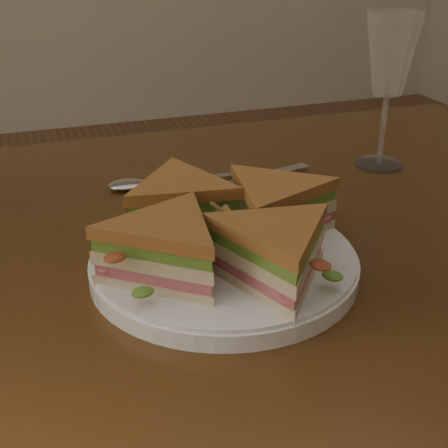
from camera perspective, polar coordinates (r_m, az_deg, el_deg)
name	(u,v)px	position (r m, az deg, el deg)	size (l,w,h in m)	color
table	(185,333)	(0.68, -3.61, -9.92)	(1.20, 0.80, 0.75)	#311C0B
plate	(224,264)	(0.59, 0.00, -3.69)	(0.25, 0.25, 0.02)	white
sandwich_wedges	(224,229)	(0.57, 0.00, -0.45)	(0.29, 0.29, 0.06)	beige
crisps_mound	(224,233)	(0.57, 0.00, -0.81)	(0.09, 0.09, 0.05)	#CA6519
spoon	(146,184)	(0.79, -7.14, 3.69)	(0.18, 0.03, 0.01)	silver
knife	(235,184)	(0.79, 1.03, 3.71)	(0.21, 0.06, 0.00)	silver
wine_glass	(391,58)	(0.84, 15.01, 14.42)	(0.07, 0.07, 0.20)	white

